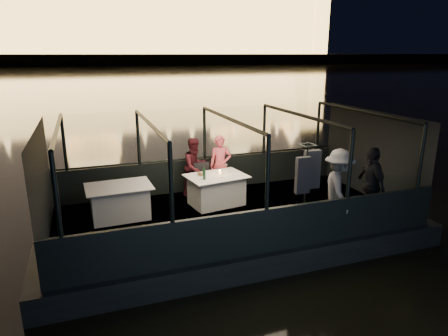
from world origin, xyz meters
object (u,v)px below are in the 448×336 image
object	(u,v)px
person_man_maroon	(195,168)
passenger_dark	(370,185)
dining_table_aft	(120,202)
chair_port_left	(204,181)
dining_table_central	(216,190)
passenger_stripe	(338,191)
coat_stand	(305,192)
wine_bottle	(204,173)
chair_port_right	(222,178)
person_woman_coral	(220,167)

from	to	relation	value
person_man_maroon	passenger_dark	distance (m)	4.44
dining_table_aft	chair_port_left	distance (m)	2.34
dining_table_central	passenger_stripe	distance (m)	3.06
dining_table_aft	dining_table_central	bearing A→B (deg)	1.36
coat_stand	wine_bottle	xyz separation A→B (m)	(-1.61, 1.99, 0.02)
chair_port_right	coat_stand	world-z (taller)	coat_stand
chair_port_right	chair_port_left	bearing A→B (deg)	-175.49
person_woman_coral	passenger_stripe	size ratio (longest dim) A/B	0.91
person_woman_coral	person_man_maroon	world-z (taller)	person_woman_coral
person_man_maroon	dining_table_aft	bearing A→B (deg)	-176.53
person_woman_coral	passenger_stripe	distance (m)	3.41
dining_table_aft	person_woman_coral	world-z (taller)	person_woman_coral
chair_port_right	person_man_maroon	bearing A→B (deg)	160.84
dining_table_aft	passenger_dark	xyz separation A→B (m)	(5.39, -2.03, 0.47)
dining_table_central	person_woman_coral	xyz separation A→B (m)	(0.36, 0.73, 0.36)
person_woman_coral	chair_port_left	bearing A→B (deg)	-147.89
person_woman_coral	wine_bottle	size ratio (longest dim) A/B	5.05
dining_table_aft	passenger_stripe	xyz separation A→B (m)	(4.42, -2.18, 0.47)
person_man_maroon	passenger_dark	bearing A→B (deg)	-63.10
coat_stand	passenger_dark	size ratio (longest dim) A/B	1.15
chair_port_left	chair_port_right	world-z (taller)	chair_port_left
chair_port_left	chair_port_right	bearing A→B (deg)	5.57
coat_stand	passenger_dark	world-z (taller)	coat_stand
passenger_stripe	wine_bottle	world-z (taller)	passenger_stripe
chair_port_left	person_woman_coral	world-z (taller)	person_woman_coral
chair_port_left	chair_port_right	xyz separation A→B (m)	(0.54, 0.05, 0.00)
passenger_dark	wine_bottle	distance (m)	3.86
dining_table_aft	chair_port_left	xyz separation A→B (m)	(2.24, 0.67, 0.06)
passenger_stripe	wine_bottle	size ratio (longest dim) A/B	5.56
person_woman_coral	person_man_maroon	bearing A→B (deg)	-174.58
coat_stand	passenger_stripe	xyz separation A→B (m)	(0.79, -0.06, -0.05)
chair_port_right	person_man_maroon	size ratio (longest dim) A/B	0.57
dining_table_central	passenger_dark	world-z (taller)	passenger_dark
dining_table_aft	wine_bottle	world-z (taller)	wine_bottle
dining_table_aft	wine_bottle	xyz separation A→B (m)	(2.02, -0.14, 0.53)
dining_table_central	passenger_dark	bearing A→B (deg)	-34.81
dining_table_central	coat_stand	bearing A→B (deg)	-60.37
chair_port_left	passenger_dark	size ratio (longest dim) A/B	0.52
dining_table_aft	coat_stand	distance (m)	4.24
passenger_dark	chair_port_left	bearing A→B (deg)	-121.77
coat_stand	wine_bottle	size ratio (longest dim) A/B	6.15
passenger_stripe	person_man_maroon	bearing A→B (deg)	56.69
dining_table_central	coat_stand	world-z (taller)	coat_stand
chair_port_left	wine_bottle	bearing A→B (deg)	-105.43
chair_port_right	passenger_dark	distance (m)	3.81
person_woman_coral	dining_table_aft	bearing A→B (deg)	-144.83
coat_stand	wine_bottle	distance (m)	2.56
dining_table_aft	passenger_dark	world-z (taller)	passenger_dark
wine_bottle	dining_table_aft	bearing A→B (deg)	176.07
chair_port_left	person_man_maroon	bearing A→B (deg)	117.98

